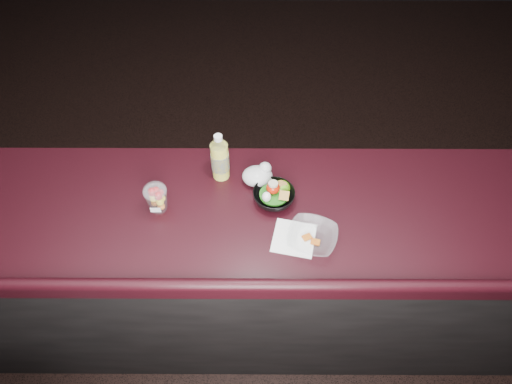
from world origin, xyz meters
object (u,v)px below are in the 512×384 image
snack_bowl (274,195)px  takeout_bowl (312,237)px  lemonade_bottle (220,160)px  fruit_cup (156,197)px  green_apple (282,188)px

snack_bowl → takeout_bowl: bearing=-54.3°
lemonade_bottle → takeout_bowl: size_ratio=0.97×
fruit_cup → takeout_bowl: size_ratio=0.57×
fruit_cup → takeout_bowl: bearing=-14.4°
snack_bowl → fruit_cup: bearing=-174.9°
lemonade_bottle → takeout_bowl: lemonade_bottle is taller
fruit_cup → lemonade_bottle: bearing=36.4°
lemonade_bottle → fruit_cup: size_ratio=1.72×
green_apple → snack_bowl: 0.05m
lemonade_bottle → snack_bowl: (0.22, -0.14, -0.07)m
lemonade_bottle → fruit_cup: 0.31m
takeout_bowl → snack_bowl: bearing=125.7°
lemonade_bottle → snack_bowl: bearing=-31.8°
snack_bowl → green_apple: bearing=48.0°
snack_bowl → takeout_bowl: 0.25m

